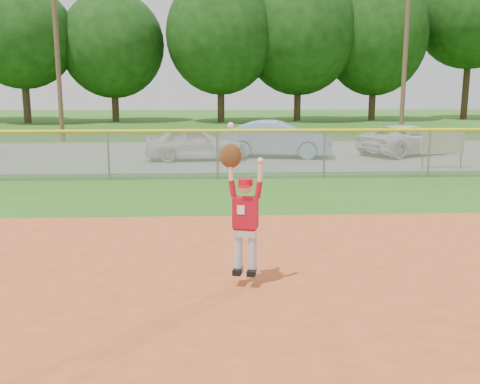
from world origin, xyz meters
name	(u,v)px	position (x,y,z in m)	size (l,w,h in m)	color
ground	(225,312)	(0.00, 0.00, 0.00)	(120.00, 120.00, 0.00)	#285C15
parking_strip	(216,154)	(0.00, 16.00, 0.01)	(44.00, 10.00, 0.03)	gray
car_white_a	(195,143)	(-0.83, 14.23, 0.67)	(1.52, 3.78, 1.29)	white
car_blue	(277,139)	(2.44, 14.96, 0.75)	(1.53, 4.40, 1.45)	#7F9DBD
car_white_b	(408,140)	(8.01, 15.52, 0.64)	(2.04, 4.42, 1.23)	silver
sponsor_sign	(443,142)	(7.81, 11.64, 0.94)	(1.60, 0.18, 1.42)	gray
outfield_fence	(217,151)	(0.00, 10.00, 0.88)	(40.06, 0.10, 1.55)	gray
power_lines	(234,50)	(1.00, 22.00, 4.68)	(19.40, 0.24, 9.00)	#4C3823
tree_line	(226,26)	(0.96, 37.90, 7.53)	(62.37, 13.00, 14.43)	#422D1C
ballplayer	(243,211)	(0.28, 0.85, 1.13)	(0.62, 0.34, 2.15)	silver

